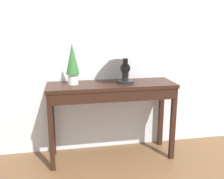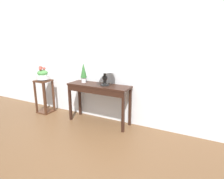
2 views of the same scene
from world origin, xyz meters
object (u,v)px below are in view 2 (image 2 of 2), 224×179
pedestal_stand_left (45,96)px  planter_bowl_wide (43,75)px  console_table (98,91)px  table_lamp (105,65)px  potted_plant_on_console (84,72)px

pedestal_stand_left → planter_bowl_wide: planter_bowl_wide is taller
console_table → pedestal_stand_left: size_ratio=1.66×
console_table → planter_bowl_wide: (-1.37, -0.06, 0.21)m
table_lamp → potted_plant_on_console: bearing=176.5°
potted_plant_on_console → pedestal_stand_left: bearing=-173.5°
potted_plant_on_console → planter_bowl_wide: bearing=-173.4°
table_lamp → planter_bowl_wide: bearing=-176.7°
potted_plant_on_console → console_table: bearing=-8.4°
table_lamp → potted_plant_on_console: table_lamp is taller
table_lamp → pedestal_stand_left: table_lamp is taller
table_lamp → planter_bowl_wide: size_ratio=1.63×
table_lamp → potted_plant_on_console: size_ratio=1.33×
console_table → planter_bowl_wide: 1.39m
planter_bowl_wide → pedestal_stand_left: bearing=109.9°
planter_bowl_wide → table_lamp: bearing=3.3°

